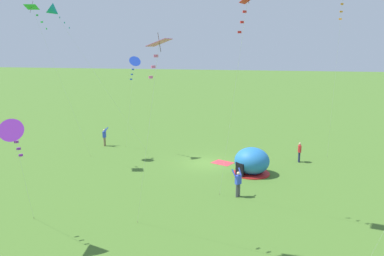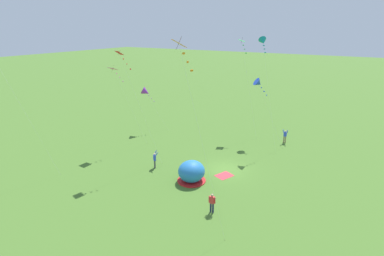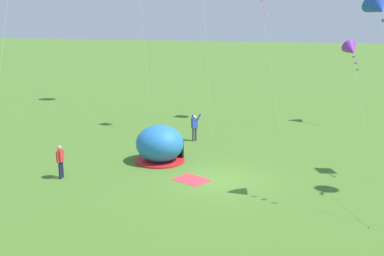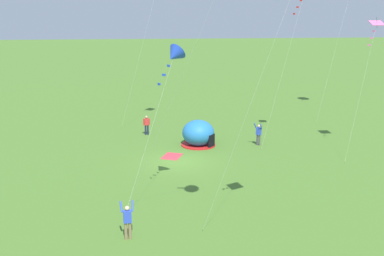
{
  "view_description": "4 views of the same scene",
  "coord_description": "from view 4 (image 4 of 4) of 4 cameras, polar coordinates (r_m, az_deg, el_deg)",
  "views": [
    {
      "loc": [
        -5.92,
        30.08,
        9.49
      ],
      "look_at": [
        1.07,
        0.99,
        3.22
      ],
      "focal_mm": 35.0,
      "sensor_mm": 36.0,
      "label": 1
    },
    {
      "loc": [
        -26.62,
        -11.48,
        14.46
      ],
      "look_at": [
        -0.36,
        3.97,
        4.13
      ],
      "focal_mm": 28.0,
      "sensor_mm": 36.0,
      "label": 2
    },
    {
      "loc": [
        5.32,
        -20.69,
        7.8
      ],
      "look_at": [
        -1.41,
        0.04,
        2.57
      ],
      "focal_mm": 42.0,
      "sensor_mm": 36.0,
      "label": 3
    },
    {
      "loc": [
        30.91,
        -2.48,
        10.63
      ],
      "look_at": [
        -1.75,
        1.17,
        2.05
      ],
      "focal_mm": 42.0,
      "sensor_mm": 36.0,
      "label": 4
    }
  ],
  "objects": [
    {
      "name": "kite_blue",
      "position": [
        24.42,
        -2.3,
        9.2
      ],
      "size": [
        3.12,
        3.7,
        8.94
      ],
      "color": "silver",
      "rests_on": "ground"
    },
    {
      "name": "picnic_blanket",
      "position": [
        33.97,
        -2.56,
        -3.6
      ],
      "size": [
        2.07,
        1.85,
        0.01
      ],
      "primitive_type": "cube",
      "rotation": [
        0.0,
        0.0,
        -0.39
      ],
      "color": "#CC333D",
      "rests_on": "ground"
    },
    {
      "name": "person_center_field",
      "position": [
        36.86,
        8.45,
        -0.68
      ],
      "size": [
        0.69,
        0.71,
        1.89
      ],
      "color": "#4C4C51",
      "rests_on": "ground"
    },
    {
      "name": "person_near_tent",
      "position": [
        39.76,
        -5.79,
        0.49
      ],
      "size": [
        0.28,
        0.59,
        1.72
      ],
      "color": "#1E2347",
      "rests_on": "ground"
    },
    {
      "name": "ground_plane",
      "position": [
        32.78,
        -1.7,
        -4.29
      ],
      "size": [
        300.0,
        300.0,
        0.0
      ],
      "primitive_type": "plane",
      "color": "#477028"
    },
    {
      "name": "person_with_toddler",
      "position": [
        22.0,
        -8.19,
        -11.48
      ],
      "size": [
        0.51,
        0.68,
        1.89
      ],
      "color": "#8C7251",
      "rests_on": "ground"
    },
    {
      "name": "popup_tent",
      "position": [
        36.42,
        0.81,
        -0.7
      ],
      "size": [
        2.81,
        2.81,
        2.1
      ],
      "color": "#2672BF",
      "rests_on": "ground"
    },
    {
      "name": "kite_red",
      "position": [
        37.0,
        13.8,
        15.52
      ],
      "size": [
        2.26,
        3.94,
        12.27
      ],
      "color": "silver",
      "rests_on": "ground"
    },
    {
      "name": "kite_pink",
      "position": [
        35.82,
        22.28,
        11.74
      ],
      "size": [
        2.86,
        3.17,
        10.21
      ],
      "color": "silver",
      "rests_on": "ground"
    }
  ]
}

